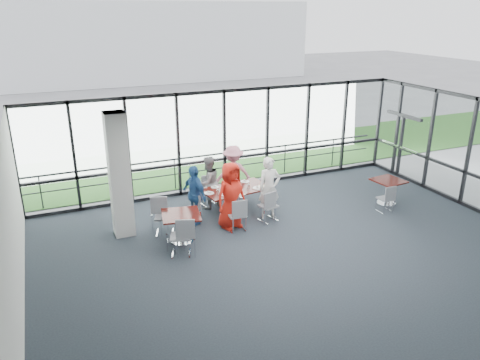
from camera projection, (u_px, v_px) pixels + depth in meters
name	position (u px, v px, depth m)	size (l,w,h in m)	color
floor	(304.00, 259.00, 10.94)	(12.00, 10.00, 0.02)	#232932
ceiling	(311.00, 125.00, 9.82)	(12.00, 10.00, 0.04)	silver
wall_left	(10.00, 247.00, 8.15)	(0.10, 10.00, 3.20)	silver
curtain_wall_back	(224.00, 140.00, 14.68)	(12.00, 0.10, 3.20)	white
exit_door	(401.00, 146.00, 16.03)	(0.12, 1.60, 2.10)	black
structural_column	(119.00, 175.00, 11.62)	(0.50, 0.50, 3.20)	silver
apron	(181.00, 149.00, 19.55)	(80.00, 70.00, 0.02)	gray
grass_strip	(196.00, 161.00, 17.82)	(80.00, 5.00, 0.01)	#326228
hangar_main	(150.00, 40.00, 38.94)	(24.00, 10.00, 6.00)	silver
guard_rail	(218.00, 168.00, 15.58)	(0.06, 0.06, 12.00)	#2D2D33
main_table	(236.00, 193.00, 13.18)	(1.97, 1.25, 0.75)	#34100B
side_table_left	(181.00, 218.00, 11.53)	(1.08, 1.08, 0.75)	#34100B
side_table_right	(388.00, 184.00, 13.81)	(0.91, 0.91, 0.75)	#34100B
diner_near_left	(231.00, 196.00, 12.23)	(0.88, 0.57, 1.81)	red
diner_near_right	(269.00, 188.00, 12.81)	(0.64, 0.47, 1.74)	silver
diner_far_left	(208.00, 183.00, 13.48)	(0.76, 0.47, 1.56)	gray
diner_far_right	(233.00, 174.00, 13.94)	(1.12, 0.58, 1.73)	#D17D90
diner_end	(194.00, 195.00, 12.51)	(0.96, 0.52, 1.63)	#25538F
chair_main_nl	(236.00, 215.00, 12.21)	(0.43, 0.43, 0.88)	gray
chair_main_nr	(268.00, 206.00, 12.74)	(0.43, 0.43, 0.89)	gray
chair_main_fl	(209.00, 191.00, 13.79)	(0.42, 0.42, 0.85)	gray
chair_main_fr	(233.00, 185.00, 14.26)	(0.43, 0.43, 0.88)	gray
chair_main_end	(189.00, 210.00, 12.58)	(0.40, 0.40, 0.83)	gray
chair_spare_la	(180.00, 236.00, 10.96)	(0.47, 0.47, 0.96)	gray
chair_spare_lb	(164.00, 217.00, 12.01)	(0.46, 0.46, 0.94)	gray
chair_spare_r	(386.00, 199.00, 13.33)	(0.39, 0.39, 0.80)	gray
plate_nl	(225.00, 195.00, 12.65)	(0.27, 0.27, 0.01)	white
plate_nr	(258.00, 188.00, 13.14)	(0.28, 0.28, 0.01)	white
plate_fl	(215.00, 187.00, 13.21)	(0.24, 0.24, 0.01)	white
plate_fr	(245.00, 181.00, 13.63)	(0.25, 0.25, 0.01)	white
plate_end	(209.00, 193.00, 12.78)	(0.26, 0.26, 0.01)	white
tumbler_a	(233.00, 190.00, 12.80)	(0.07, 0.07, 0.14)	white
tumbler_b	(249.00, 187.00, 13.09)	(0.06, 0.06, 0.13)	white
tumbler_c	(233.00, 183.00, 13.32)	(0.06, 0.06, 0.13)	white
tumbler_d	(218.00, 192.00, 12.66)	(0.07, 0.07, 0.15)	white
menu_a	(239.00, 195.00, 12.69)	(0.31, 0.22, 0.00)	white
menu_b	(264.00, 186.00, 13.30)	(0.30, 0.21, 0.00)	white
menu_c	(234.00, 183.00, 13.55)	(0.27, 0.19, 0.00)	white
condiment_caddy	(237.00, 187.00, 13.17)	(0.10, 0.07, 0.04)	black
ketchup_bottle	(236.00, 184.00, 13.22)	(0.06, 0.06, 0.18)	#B11610
green_bottle	(236.00, 184.00, 13.18)	(0.05, 0.05, 0.20)	#13692B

